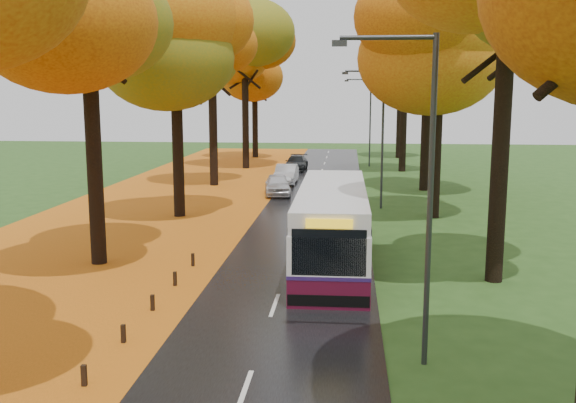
# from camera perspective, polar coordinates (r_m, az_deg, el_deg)

# --- Properties ---
(road) EXTENTS (6.50, 90.00, 0.04)m
(road) POSITION_cam_1_polar(r_m,az_deg,el_deg) (33.03, 1.38, -1.98)
(road) COLOR black
(road) RESTS_ON ground
(centre_line) EXTENTS (0.12, 90.00, 0.01)m
(centre_line) POSITION_cam_1_polar(r_m,az_deg,el_deg) (33.03, 1.38, -1.94)
(centre_line) COLOR silver
(centre_line) RESTS_ON road
(leaf_verge) EXTENTS (12.00, 90.00, 0.02)m
(leaf_verge) POSITION_cam_1_polar(r_m,az_deg,el_deg) (34.82, -13.57, -1.66)
(leaf_verge) COLOR #9B4F0E
(leaf_verge) RESTS_ON ground
(leaf_drift) EXTENTS (0.90, 90.00, 0.01)m
(leaf_drift) POSITION_cam_1_polar(r_m,az_deg,el_deg) (33.37, -3.86, -1.84)
(leaf_drift) COLOR orange
(leaf_drift) RESTS_ON road
(trees_left) EXTENTS (9.20, 74.00, 13.88)m
(trees_left) POSITION_cam_1_polar(r_m,az_deg,el_deg) (35.73, -10.24, 14.08)
(trees_left) COLOR black
(trees_left) RESTS_ON ground
(trees_right) EXTENTS (9.30, 74.20, 13.96)m
(trees_right) POSITION_cam_1_polar(r_m,az_deg,el_deg) (34.69, 14.00, 14.35)
(trees_right) COLOR black
(trees_right) RESTS_ON ground
(bollard_row) EXTENTS (0.11, 23.51, 0.52)m
(bollard_row) POSITION_cam_1_polar(r_m,az_deg,el_deg) (14.81, -19.71, -16.49)
(bollard_row) COLOR black
(bollard_row) RESTS_ON ground
(streetlamp_near) EXTENTS (2.45, 0.18, 8.00)m
(streetlamp_near) POSITION_cam_1_polar(r_m,az_deg,el_deg) (15.50, 11.67, 2.27)
(streetlamp_near) COLOR #333538
(streetlamp_near) RESTS_ON ground
(streetlamp_mid) EXTENTS (2.45, 0.18, 8.00)m
(streetlamp_mid) POSITION_cam_1_polar(r_m,az_deg,el_deg) (37.37, 8.04, 6.53)
(streetlamp_mid) COLOR #333538
(streetlamp_mid) RESTS_ON ground
(streetlamp_far) EXTENTS (2.45, 0.18, 8.00)m
(streetlamp_far) POSITION_cam_1_polar(r_m,az_deg,el_deg) (59.34, 7.08, 7.64)
(streetlamp_far) COLOR #333538
(streetlamp_far) RESTS_ON ground
(bus) EXTENTS (2.70, 11.43, 3.00)m
(bus) POSITION_cam_1_polar(r_m,az_deg,el_deg) (25.15, 3.95, -1.96)
(bus) COLOR #4B0B21
(bus) RESTS_ON road
(car_white) EXTENTS (2.19, 4.24, 1.38)m
(car_white) POSITION_cam_1_polar(r_m,az_deg,el_deg) (42.17, -0.93, 1.52)
(car_white) COLOR silver
(car_white) RESTS_ON road
(car_silver) EXTENTS (1.55, 4.30, 1.41)m
(car_silver) POSITION_cam_1_polar(r_m,az_deg,el_deg) (47.46, -0.16, 2.44)
(car_silver) COLOR #B0B3B9
(car_silver) RESTS_ON road
(car_dark) EXTENTS (1.95, 4.42, 1.26)m
(car_dark) POSITION_cam_1_polar(r_m,az_deg,el_deg) (55.96, 0.74, 3.45)
(car_dark) COLOR black
(car_dark) RESTS_ON road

